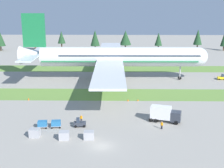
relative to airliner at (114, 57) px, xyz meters
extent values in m
plane|color=gray|center=(-1.72, -51.68, -8.06)|extent=(400.00, 400.00, 0.00)
cube|color=olive|center=(-1.72, -17.98, -8.05)|extent=(320.00, 12.00, 0.01)
cube|color=olive|center=(-1.72, 18.02, -8.05)|extent=(320.00, 12.00, 0.01)
cylinder|color=silver|center=(1.97, 0.02, -0.02)|extent=(53.53, 7.15, 6.56)
sphere|color=silver|center=(28.70, 0.31, -0.02)|extent=(6.43, 6.43, 6.43)
cone|color=silver|center=(-27.37, -0.30, 0.48)|extent=(9.19, 6.33, 6.23)
cube|color=#19703D|center=(1.97, 0.02, -1.17)|extent=(52.23, 7.26, 0.36)
cube|color=#283342|center=(5.23, 0.06, 0.80)|extent=(47.01, 7.14, 0.44)
cube|color=silver|center=(-1.52, 21.19, -0.67)|extent=(8.87, 35.95, 0.59)
cylinder|color=#A3A3A8|center=(-0.19, 15.83, -2.83)|extent=(5.25, 3.67, 3.61)
cube|color=silver|center=(-1.06, -21.22, -0.67)|extent=(8.87, 35.95, 0.59)
cylinder|color=#A3A3A8|center=(0.15, -15.83, -2.83)|extent=(5.25, 3.67, 3.61)
cube|color=silver|center=(-26.81, 8.20, 0.97)|extent=(4.89, 13.09, 0.41)
cube|color=silver|center=(-26.62, -8.78, 0.97)|extent=(4.89, 13.09, 0.41)
cube|color=#19703D|center=(-26.72, -0.29, 8.84)|extent=(7.64, 0.79, 11.16)
cylinder|color=#A3A3A8|center=(22.83, 0.25, -4.23)|extent=(0.44, 0.44, 6.46)
cylinder|color=black|center=(22.83, 0.25, -7.46)|extent=(1.20, 0.43, 1.20)
cylinder|color=#A3A3A8|center=(-2.34, 3.91, -4.10)|extent=(0.44, 0.44, 6.21)
cylinder|color=black|center=(-2.34, 3.91, -7.21)|extent=(1.71, 0.61, 1.70)
cylinder|color=#A3A3A8|center=(-2.25, -3.96, -4.10)|extent=(0.44, 0.44, 6.21)
cylinder|color=black|center=(-2.25, -3.96, -7.21)|extent=(1.71, 0.61, 1.70)
cube|color=#2D333D|center=(-6.86, -42.24, -7.37)|extent=(2.71, 1.54, 0.77)
cube|color=#283342|center=(-7.24, -42.28, -6.54)|extent=(0.80, 1.15, 0.90)
cylinder|color=black|center=(-6.00, -41.61, -7.76)|extent=(0.62, 0.26, 0.60)
cylinder|color=black|center=(-5.90, -42.71, -7.76)|extent=(0.62, 0.26, 0.60)
cylinder|color=black|center=(-7.81, -41.78, -7.76)|extent=(0.62, 0.26, 0.60)
cylinder|color=black|center=(-7.71, -42.88, -7.76)|extent=(0.62, 0.26, 0.60)
cube|color=#A3A3A8|center=(-11.93, -42.72, -7.66)|extent=(2.33, 1.70, 0.10)
cube|color=#23669E|center=(-11.93, -42.72, -7.06)|extent=(2.05, 1.50, 1.10)
cylinder|color=black|center=(-11.17, -41.96, -7.86)|extent=(0.41, 0.16, 0.40)
cylinder|color=black|center=(-11.04, -43.33, -7.86)|extent=(0.41, 0.16, 0.40)
cylinder|color=black|center=(-12.83, -42.11, -7.86)|extent=(0.41, 0.16, 0.40)
cylinder|color=black|center=(-12.70, -43.49, -7.86)|extent=(0.41, 0.16, 0.40)
cube|color=#A3A3A8|center=(-14.82, -42.99, -7.66)|extent=(2.33, 1.70, 0.10)
cube|color=#23669E|center=(-14.82, -42.99, -7.06)|extent=(2.05, 1.50, 1.10)
cylinder|color=black|center=(-14.05, -42.23, -7.86)|extent=(0.41, 0.16, 0.40)
cylinder|color=black|center=(-13.92, -43.60, -7.86)|extent=(0.41, 0.16, 0.40)
cylinder|color=black|center=(-15.72, -42.38, -7.86)|extent=(0.41, 0.16, 0.40)
cylinder|color=black|center=(-15.59, -43.76, -7.86)|extent=(0.41, 0.16, 0.40)
cube|color=#2D333D|center=(14.24, -39.80, -6.48)|extent=(2.76, 2.83, 2.20)
cube|color=#283342|center=(15.26, -40.10, -6.04)|extent=(0.67, 2.01, 0.97)
cube|color=silver|center=(11.03, -38.84, -5.88)|extent=(4.97, 3.49, 2.80)
cylinder|color=black|center=(14.74, -38.90, -7.58)|extent=(1.01, 0.56, 0.96)
cylinder|color=black|center=(14.17, -40.82, -7.58)|extent=(1.01, 0.56, 0.96)
cylinder|color=black|center=(10.45, -37.63, -7.58)|extent=(1.01, 0.56, 0.96)
cylinder|color=black|center=(9.88, -39.54, -7.58)|extent=(1.01, 0.56, 0.96)
cylinder|color=black|center=(9.38, -37.31, -7.58)|extent=(1.01, 0.56, 0.96)
cylinder|color=black|center=(8.81, -39.22, -7.58)|extent=(1.01, 0.56, 0.96)
cube|color=yellow|center=(37.26, 0.41, -7.37)|extent=(2.61, 1.33, 0.77)
cube|color=#283342|center=(37.65, 0.41, -6.54)|extent=(0.71, 1.10, 0.90)
cylinder|color=black|center=(36.35, -0.15, -7.76)|extent=(0.60, 0.21, 0.60)
cylinder|color=black|center=(36.34, 0.95, -7.76)|extent=(0.60, 0.21, 0.60)
cylinder|color=black|center=(38.17, -0.13, -7.76)|extent=(0.60, 0.21, 0.60)
cylinder|color=black|center=(38.16, 0.97, -7.76)|extent=(0.60, 0.21, 0.60)
cylinder|color=black|center=(-6.96, -39.65, -7.63)|extent=(0.18, 0.18, 0.85)
cylinder|color=black|center=(-6.75, -39.58, -7.63)|extent=(0.18, 0.18, 0.85)
cylinder|color=orange|center=(-6.85, -39.61, -6.90)|extent=(0.36, 0.36, 0.62)
sphere|color=tan|center=(-6.85, -39.61, -6.44)|extent=(0.24, 0.24, 0.24)
cylinder|color=orange|center=(-7.07, -39.68, -6.93)|extent=(0.10, 0.10, 0.58)
cylinder|color=orange|center=(-6.63, -39.54, -6.93)|extent=(0.10, 0.10, 0.58)
cylinder|color=black|center=(10.59, -43.19, -7.63)|extent=(0.18, 0.18, 0.85)
cylinder|color=black|center=(10.78, -43.31, -7.63)|extent=(0.18, 0.18, 0.85)
cylinder|color=orange|center=(10.69, -43.25, -6.90)|extent=(0.36, 0.36, 0.62)
sphere|color=tan|center=(10.69, -43.25, -6.44)|extent=(0.24, 0.24, 0.24)
cylinder|color=orange|center=(10.49, -43.12, -6.93)|extent=(0.10, 0.10, 0.58)
cylinder|color=orange|center=(10.88, -43.38, -6.93)|extent=(0.10, 0.10, 0.58)
cube|color=#A3A3A8|center=(-15.29, -47.68, -7.19)|extent=(2.09, 1.71, 1.74)
cube|color=#A3A3A8|center=(-9.20, -48.72, -7.25)|extent=(2.12, 1.75, 1.62)
cube|color=#A3A3A8|center=(-4.36, -48.45, -7.26)|extent=(2.03, 1.64, 1.59)
cone|color=orange|center=(6.87, -23.86, -7.78)|extent=(0.44, 0.44, 0.55)
cone|color=orange|center=(-23.15, -23.68, -7.71)|extent=(0.44, 0.44, 0.68)
cone|color=orange|center=(4.14, -24.09, -7.77)|extent=(0.44, 0.44, 0.57)
cylinder|color=#4C3823|center=(-62.45, 64.13, -6.72)|extent=(0.70, 0.70, 2.68)
cone|color=#1E4223|center=(-62.45, 64.13, -1.28)|extent=(5.32, 5.32, 8.20)
cylinder|color=#4C3823|center=(-44.37, 67.25, -6.18)|extent=(0.70, 0.70, 3.76)
cone|color=#1E4223|center=(-44.37, 67.25, -1.43)|extent=(6.02, 6.02, 5.73)
cylinder|color=#4C3823|center=(-29.52, 67.10, -6.16)|extent=(0.70, 0.70, 3.79)
cone|color=#1E4223|center=(-29.52, 67.10, -0.91)|extent=(4.26, 4.26, 6.71)
cylinder|color=#4C3823|center=(-10.87, 65.30, -6.67)|extent=(0.70, 0.70, 2.77)
cone|color=#1E4223|center=(-10.87, 65.30, -1.03)|extent=(5.10, 5.10, 8.51)
cylinder|color=#4C3823|center=(5.66, 65.12, -6.41)|extent=(0.70, 0.70, 3.28)
cone|color=#1E4223|center=(5.66, 65.12, -0.93)|extent=(6.26, 6.26, 7.68)
cylinder|color=#4C3823|center=(23.60, 65.57, -6.61)|extent=(0.70, 0.70, 2.89)
cone|color=#1E4223|center=(23.60, 65.57, -1.65)|extent=(4.05, 4.05, 7.04)
cylinder|color=#4C3823|center=(44.51, 64.35, -6.25)|extent=(0.70, 0.70, 3.61)
cone|color=#1E4223|center=(44.51, 64.35, -0.35)|extent=(4.64, 4.64, 8.19)
cylinder|color=#4C3823|center=(59.53, 66.50, -6.81)|extent=(0.70, 0.70, 2.50)
cone|color=#1E4223|center=(59.53, 66.50, -1.48)|extent=(3.99, 3.99, 8.14)
camera|label=1|loc=(1.13, -105.41, 18.30)|focal=50.28mm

